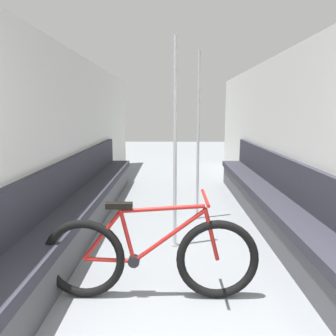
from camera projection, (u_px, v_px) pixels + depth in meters
The scene contains 7 objects.
wall_left at pixel (63, 140), 4.01m from camera, with size 0.10×10.11×2.24m, color silver.
wall_right at pixel (296, 140), 3.98m from camera, with size 0.10×10.11×2.24m, color silver.
bench_seat_row_left at pixel (81, 207), 4.01m from camera, with size 0.41×5.62×0.90m.
bench_seat_row_right at pixel (277, 208), 3.99m from camera, with size 0.41×5.62×0.90m.
bicycle at pixel (150, 257), 2.56m from camera, with size 1.69×0.46×0.83m.
grab_pole_near at pixel (175, 148), 3.43m from camera, with size 0.08×0.08×2.22m.
grab_pole_far at pixel (198, 140), 4.34m from camera, with size 0.08×0.08×2.22m.
Camera 1 is at (-0.09, -0.54, 1.47)m, focal length 35.00 mm.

